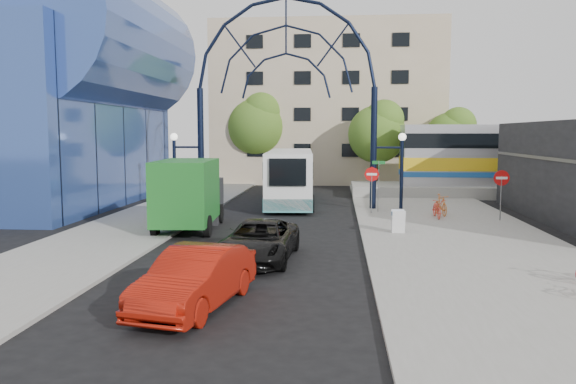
# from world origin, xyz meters

# --- Properties ---
(ground) EXTENTS (120.00, 120.00, 0.00)m
(ground) POSITION_xyz_m (0.00, 0.00, 0.00)
(ground) COLOR black
(ground) RESTS_ON ground
(sidewalk_east) EXTENTS (8.00, 56.00, 0.12)m
(sidewalk_east) POSITION_xyz_m (8.00, 4.00, 0.06)
(sidewalk_east) COLOR gray
(sidewalk_east) RESTS_ON ground
(plaza_west) EXTENTS (5.00, 50.00, 0.12)m
(plaza_west) POSITION_xyz_m (-6.50, 6.00, 0.06)
(plaza_west) COLOR gray
(plaza_west) RESTS_ON ground
(gateway_arch) EXTENTS (13.64, 0.44, 12.10)m
(gateway_arch) POSITION_xyz_m (0.00, 14.00, 8.56)
(gateway_arch) COLOR black
(gateway_arch) RESTS_ON ground
(stop_sign) EXTENTS (0.80, 0.07, 2.50)m
(stop_sign) POSITION_xyz_m (4.80, 12.00, 1.99)
(stop_sign) COLOR slate
(stop_sign) RESTS_ON sidewalk_east
(do_not_enter_sign) EXTENTS (0.76, 0.07, 2.48)m
(do_not_enter_sign) POSITION_xyz_m (11.00, 10.00, 1.98)
(do_not_enter_sign) COLOR slate
(do_not_enter_sign) RESTS_ON sidewalk_east
(street_name_sign) EXTENTS (0.70, 0.70, 2.80)m
(street_name_sign) POSITION_xyz_m (5.20, 12.60, 2.13)
(street_name_sign) COLOR slate
(street_name_sign) RESTS_ON sidewalk_east
(sandwich_board) EXTENTS (0.55, 0.61, 0.99)m
(sandwich_board) POSITION_xyz_m (5.60, 5.98, 0.74)
(sandwich_board) COLOR white
(sandwich_board) RESTS_ON sidewalk_east
(transit_hall) EXTENTS (16.50, 18.00, 14.50)m
(transit_hall) POSITION_xyz_m (-15.30, 15.00, 6.70)
(transit_hall) COLOR #324E99
(transit_hall) RESTS_ON ground
(apartment_block) EXTENTS (20.00, 12.10, 14.00)m
(apartment_block) POSITION_xyz_m (2.00, 34.97, 7.00)
(apartment_block) COLOR tan
(apartment_block) RESTS_ON ground
(tree_north_a) EXTENTS (4.48, 4.48, 7.00)m
(tree_north_a) POSITION_xyz_m (6.12, 25.93, 4.61)
(tree_north_a) COLOR #382314
(tree_north_a) RESTS_ON ground
(tree_north_b) EXTENTS (5.12, 5.12, 8.00)m
(tree_north_b) POSITION_xyz_m (-3.88, 29.93, 5.27)
(tree_north_b) COLOR #382314
(tree_north_b) RESTS_ON ground
(tree_north_c) EXTENTS (4.16, 4.16, 6.50)m
(tree_north_c) POSITION_xyz_m (12.12, 27.93, 4.28)
(tree_north_c) COLOR #382314
(tree_north_c) RESTS_ON ground
(city_bus) EXTENTS (3.40, 12.16, 3.30)m
(city_bus) POSITION_xyz_m (0.00, 17.04, 1.73)
(city_bus) COLOR white
(city_bus) RESTS_ON ground
(green_truck) EXTENTS (2.83, 6.53, 3.22)m
(green_truck) POSITION_xyz_m (-3.77, 6.81, 1.61)
(green_truck) COLOR black
(green_truck) RESTS_ON ground
(black_suv) EXTENTS (2.57, 5.12, 1.39)m
(black_suv) POSITION_xyz_m (0.29, 0.69, 0.70)
(black_suv) COLOR black
(black_suv) RESTS_ON ground
(red_sedan) EXTENTS (2.47, 4.84, 1.52)m
(red_sedan) POSITION_xyz_m (-0.56, -4.70, 0.76)
(red_sedan) COLOR #991509
(red_sedan) RESTS_ON ground
(bike_near_a) EXTENTS (0.66, 1.83, 0.96)m
(bike_near_a) POSITION_xyz_m (8.04, 10.61, 0.60)
(bike_near_a) COLOR #F44230
(bike_near_a) RESTS_ON sidewalk_east
(bike_near_b) EXTENTS (0.81, 1.89, 1.10)m
(bike_near_b) POSITION_xyz_m (8.38, 11.51, 0.67)
(bike_near_b) COLOR orange
(bike_near_b) RESTS_ON sidewalk_east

